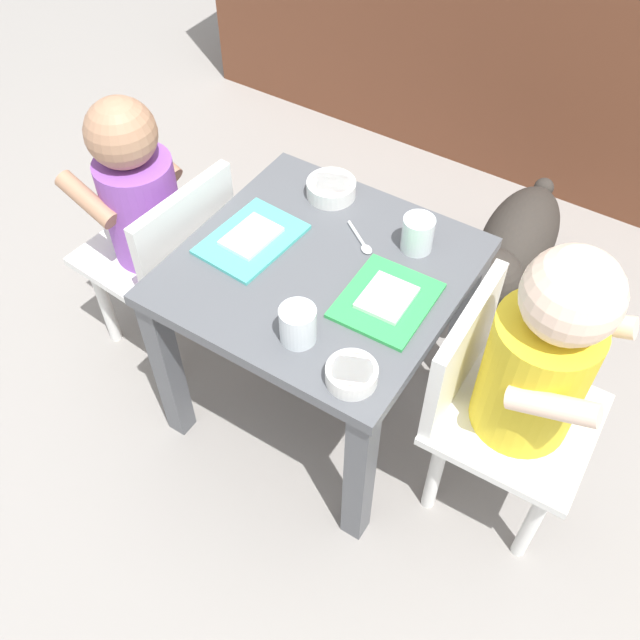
# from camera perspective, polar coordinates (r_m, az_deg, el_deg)

# --- Properties ---
(ground_plane) EXTENTS (7.00, 7.00, 0.00)m
(ground_plane) POSITION_cam_1_polar(r_m,az_deg,el_deg) (1.66, 0.00, -6.49)
(ground_plane) COLOR gray
(kitchen_cabinet_back) EXTENTS (2.12, 0.34, 0.90)m
(kitchen_cabinet_back) POSITION_cam_1_polar(r_m,az_deg,el_deg) (2.23, 17.91, 22.60)
(kitchen_cabinet_back) COLOR brown
(kitchen_cabinet_back) RESTS_ON ground
(dining_table) EXTENTS (0.52, 0.51, 0.44)m
(dining_table) POSITION_cam_1_polar(r_m,az_deg,el_deg) (1.38, 0.00, 1.89)
(dining_table) COLOR #515459
(dining_table) RESTS_ON ground
(seated_child_left) EXTENTS (0.30, 0.30, 0.66)m
(seated_child_left) POSITION_cam_1_polar(r_m,az_deg,el_deg) (1.53, -14.00, 8.88)
(seated_child_left) COLOR white
(seated_child_left) RESTS_ON ground
(seated_child_right) EXTENTS (0.29, 0.29, 0.69)m
(seated_child_right) POSITION_cam_1_polar(r_m,az_deg,el_deg) (1.23, 16.92, -3.41)
(seated_child_right) COLOR white
(seated_child_right) RESTS_ON ground
(dog) EXTENTS (0.19, 0.48, 0.31)m
(dog) POSITION_cam_1_polar(r_m,az_deg,el_deg) (1.78, 15.47, 5.83)
(dog) COLOR #332D28
(dog) RESTS_ON ground
(food_tray_left) EXTENTS (0.16, 0.21, 0.02)m
(food_tray_left) POSITION_cam_1_polar(r_m,az_deg,el_deg) (1.37, -5.58, 6.60)
(food_tray_left) COLOR #4CC6BC
(food_tray_left) RESTS_ON dining_table
(food_tray_right) EXTENTS (0.16, 0.18, 0.02)m
(food_tray_right) POSITION_cam_1_polar(r_m,az_deg,el_deg) (1.26, 5.42, 1.65)
(food_tray_right) COLOR green
(food_tray_right) RESTS_ON dining_table
(water_cup_left) EXTENTS (0.06, 0.06, 0.07)m
(water_cup_left) POSITION_cam_1_polar(r_m,az_deg,el_deg) (1.18, -1.80, -0.50)
(water_cup_left) COLOR white
(water_cup_left) RESTS_ON dining_table
(water_cup_right) EXTENTS (0.06, 0.06, 0.07)m
(water_cup_right) POSITION_cam_1_polar(r_m,az_deg,el_deg) (1.35, 7.91, 6.79)
(water_cup_right) COLOR white
(water_cup_right) RESTS_ON dining_table
(cereal_bowl_right_side) EXTENTS (0.09, 0.09, 0.03)m
(cereal_bowl_right_side) POSITION_cam_1_polar(r_m,az_deg,el_deg) (1.14, 2.58, -4.40)
(cereal_bowl_right_side) COLOR white
(cereal_bowl_right_side) RESTS_ON dining_table
(veggie_bowl_near) EXTENTS (0.10, 0.10, 0.03)m
(veggie_bowl_near) POSITION_cam_1_polar(r_m,az_deg,el_deg) (1.46, 0.91, 10.65)
(veggie_bowl_near) COLOR white
(veggie_bowl_near) RESTS_ON dining_table
(spoon_by_left_tray) EXTENTS (0.09, 0.07, 0.01)m
(spoon_by_left_tray) POSITION_cam_1_polar(r_m,az_deg,el_deg) (1.37, 3.36, 6.41)
(spoon_by_left_tray) COLOR silver
(spoon_by_left_tray) RESTS_ON dining_table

